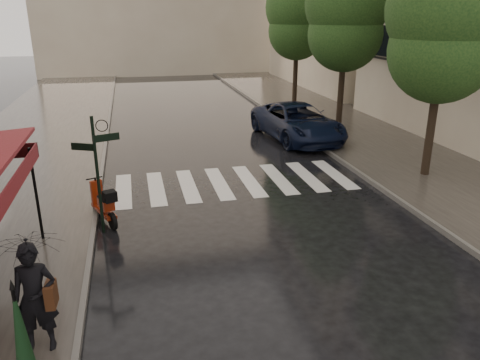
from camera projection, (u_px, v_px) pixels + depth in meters
name	position (u px, v px, depth m)	size (l,w,h in m)	color
ground	(157.00, 288.00, 9.80)	(120.00, 120.00, 0.00)	black
sidewalk_near	(32.00, 147.00, 19.81)	(6.00, 60.00, 0.12)	#38332D
sidewalk_far	(352.00, 129.00, 22.97)	(5.50, 60.00, 0.12)	#38332D
curb_near	(106.00, 143.00, 20.46)	(0.12, 60.00, 0.16)	#595651
curb_far	(298.00, 132.00, 22.36)	(0.12, 60.00, 0.16)	#595651
crosswalk	(234.00, 182.00, 15.93)	(7.85, 3.20, 0.01)	silver
signpost	(97.00, 166.00, 11.67)	(1.17, 0.29, 3.10)	black
tree_near	(447.00, 17.00, 14.64)	(3.80, 3.80, 7.99)	black
tree_mid	(347.00, 9.00, 20.94)	(3.80, 3.80, 8.34)	black
tree_far	(298.00, 12.00, 27.45)	(3.80, 3.80, 8.16)	black
pedestrian_with_umbrella	(28.00, 257.00, 7.32)	(1.18, 1.20, 2.59)	black
scooter	(104.00, 205.00, 12.71)	(0.86, 1.62, 1.12)	black
parked_car	(297.00, 122.00, 21.10)	(2.64, 5.72, 1.59)	black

